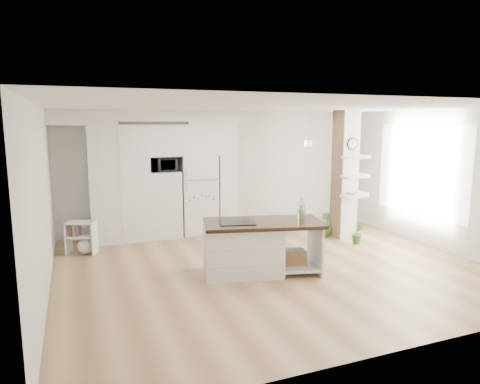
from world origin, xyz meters
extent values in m
cube|color=tan|center=(0.00, 0.00, 0.00)|extent=(7.00, 6.00, 0.01)
cube|color=white|center=(0.00, 0.00, 2.70)|extent=(7.00, 6.00, 0.04)
cube|color=silver|center=(0.00, 3.00, 1.35)|extent=(7.00, 0.04, 2.70)
cube|color=silver|center=(0.00, -3.00, 1.35)|extent=(7.00, 0.04, 2.70)
cube|color=silver|center=(-3.50, 0.00, 1.35)|extent=(0.04, 6.00, 2.70)
cube|color=silver|center=(3.50, 0.00, 1.35)|extent=(0.04, 6.00, 2.70)
cube|color=white|center=(-2.20, 2.67, 1.20)|extent=(1.20, 0.65, 2.40)
cube|color=white|center=(-1.27, 2.67, 0.71)|extent=(0.65, 0.65, 1.42)
cube|color=white|center=(-1.27, 2.67, 2.08)|extent=(0.65, 0.65, 0.65)
cube|color=white|center=(-0.53, 2.67, 2.08)|extent=(0.85, 0.65, 0.65)
cube|color=white|center=(0.10, 2.67, 1.20)|extent=(0.40, 0.65, 2.40)
cube|color=silver|center=(-1.50, 2.65, 2.55)|extent=(4.00, 0.70, 0.30)
cube|color=#262626|center=(-1.50, 2.31, 2.44)|extent=(1.40, 0.04, 0.06)
cube|color=white|center=(-0.53, 2.68, 0.88)|extent=(0.78, 0.66, 1.75)
cube|color=#B2B2B7|center=(-0.53, 2.34, 1.24)|extent=(0.78, 0.01, 0.03)
cube|color=silver|center=(2.30, 1.20, 1.35)|extent=(0.40, 0.40, 2.70)
cube|color=#A37E5B|center=(2.09, 1.20, 1.35)|extent=(0.02, 0.40, 2.70)
cube|color=#A37E5B|center=(2.30, 1.41, 1.35)|extent=(0.40, 0.02, 2.70)
cylinder|color=black|center=(2.30, 0.99, 2.02)|extent=(0.25, 0.03, 0.25)
cylinder|color=white|center=(2.30, 0.98, 2.02)|extent=(0.21, 0.01, 0.21)
plane|color=white|center=(3.48, 0.30, 1.50)|extent=(0.00, 2.40, 2.40)
cylinder|color=white|center=(1.70, 0.15, 2.12)|extent=(0.12, 0.12, 0.10)
cube|color=white|center=(-0.57, -0.11, 0.40)|extent=(1.40, 1.08, 0.80)
cube|color=white|center=(0.31, -0.33, 0.10)|extent=(0.84, 0.95, 0.04)
cube|color=white|center=(0.62, -0.40, 0.40)|extent=(0.22, 0.80, 0.80)
cube|color=black|center=(-0.25, -0.19, 0.83)|extent=(2.07, 1.33, 0.06)
cube|color=black|center=(-0.66, -0.09, 0.86)|extent=(0.67, 0.60, 0.01)
cube|color=olive|center=(0.26, -0.32, 0.24)|extent=(0.44, 0.37, 0.24)
cylinder|color=white|center=(0.43, -0.26, 0.97)|extent=(0.12, 0.12, 0.22)
cube|color=white|center=(-3.23, 2.07, 0.31)|extent=(0.14, 0.29, 0.62)
cube|color=white|center=(-2.77, 1.88, 0.31)|extent=(0.14, 0.29, 0.62)
cube|color=white|center=(-3.00, 1.98, 0.60)|extent=(0.59, 0.47, 0.03)
cube|color=white|center=(-3.00, 1.98, 0.33)|extent=(0.57, 0.46, 0.03)
sphere|color=white|center=(-2.93, 1.95, 0.15)|extent=(0.30, 0.30, 0.30)
imported|color=#3C7930|center=(2.25, 0.61, 0.23)|extent=(0.31, 0.28, 0.46)
imported|color=#3C7930|center=(2.02, 1.41, 0.25)|extent=(0.35, 0.35, 0.50)
imported|color=#2D2D2D|center=(-1.27, 2.62, 1.57)|extent=(0.54, 0.37, 0.30)
imported|color=#3C7930|center=(2.63, 1.30, 1.52)|extent=(0.27, 0.23, 0.30)
imported|color=white|center=(2.30, 0.90, 1.00)|extent=(0.22, 0.22, 0.05)
camera|label=1|loc=(-3.07, -6.37, 2.44)|focal=32.00mm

